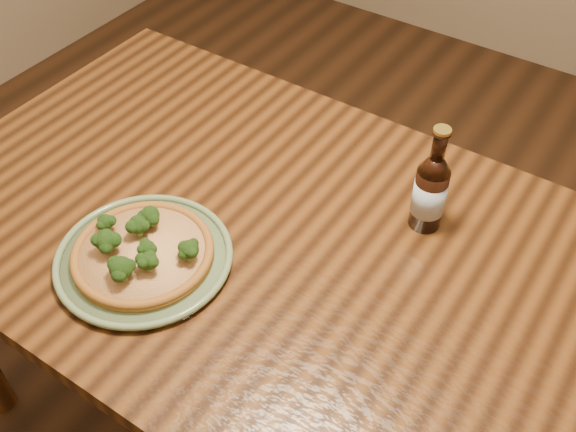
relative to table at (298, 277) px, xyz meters
The scene contains 4 objects.
table is the anchor object (origin of this frame).
plate 0.31m from the table, 138.27° to the right, with size 0.33×0.33×0.02m.
pizza 0.32m from the table, 138.16° to the right, with size 0.26×0.26×0.07m.
beer_bottle 0.31m from the table, 47.50° to the left, with size 0.06×0.06×0.23m.
Camera 1 is at (0.47, -0.64, 1.70)m, focal length 42.00 mm.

